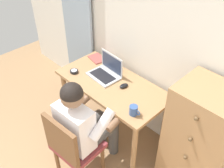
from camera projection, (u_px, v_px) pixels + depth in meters
The scene contains 11 objects.
wall_back at pixel (157, 36), 2.54m from camera, with size 4.80×0.05×2.50m, color silver.
curtain_panel at pixel (76, 13), 3.23m from camera, with size 0.55×0.03×2.28m, color #8EA3B7.
desk at pixel (112, 91), 2.85m from camera, with size 1.24×0.61×0.74m.
dresser at pixel (200, 142), 2.35m from camera, with size 0.57×0.48×1.18m.
chair at pixel (72, 146), 2.46m from camera, with size 0.45×0.43×0.86m.
person_seated at pixel (85, 122), 2.45m from camera, with size 0.55×0.60×1.18m.
laptop at pixel (106, 71), 2.87m from camera, with size 0.36×0.27×0.24m.
computer_mouse at pixel (124, 86), 2.73m from camera, with size 0.06×0.10×0.03m, color black.
desk_clock at pixel (74, 71), 2.93m from camera, with size 0.09×0.09×0.03m.
notebook_pad at pixel (97, 58), 3.16m from camera, with size 0.21×0.15×0.01m, color #994742.
coffee_mug at pixel (134, 110), 2.39m from camera, with size 0.12×0.08×0.09m.
Camera 1 is at (1.32, 0.29, 2.46)m, focal length 41.79 mm.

